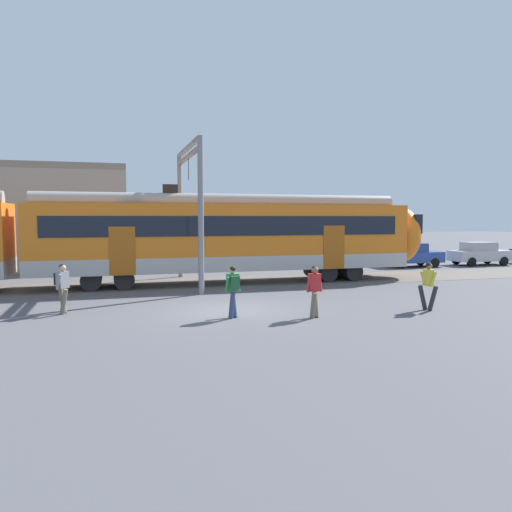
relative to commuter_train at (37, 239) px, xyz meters
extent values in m
plane|color=#515156|center=(6.92, -7.05, -2.25)|extent=(160.00, 160.00, 0.00)
cube|color=#B2ADA8|center=(8.52, 0.00, -1.20)|extent=(18.00, 3.06, 0.70)
cube|color=orange|center=(8.52, 0.00, 0.35)|extent=(18.00, 3.00, 2.40)
cube|color=black|center=(8.52, -1.51, 0.55)|extent=(16.56, 0.03, 0.90)
cube|color=#AC5413|center=(13.47, -1.52, -0.50)|extent=(1.10, 0.04, 2.10)
cube|color=#AC5413|center=(3.57, -1.52, -0.50)|extent=(1.10, 0.04, 2.10)
cylinder|color=gray|center=(8.52, 0.00, 1.73)|extent=(17.64, 0.70, 0.70)
cube|color=black|center=(5.82, 0.00, 2.28)|extent=(0.70, 0.12, 0.40)
cylinder|color=black|center=(14.80, 0.00, -1.80)|extent=(0.90, 2.40, 0.90)
cylinder|color=black|center=(13.40, 0.00, -1.80)|extent=(0.90, 2.40, 0.90)
cylinder|color=black|center=(3.64, 0.00, -1.80)|extent=(0.90, 2.40, 0.90)
cylinder|color=black|center=(2.24, 0.00, -1.80)|extent=(0.90, 2.40, 0.90)
ellipsoid|color=orange|center=(18.07, 0.00, 0.00)|extent=(1.80, 2.85, 2.95)
cube|color=black|center=(18.42, 0.00, 0.60)|extent=(0.40, 2.40, 1.00)
cylinder|color=#6B6051|center=(1.59, -6.27, -1.82)|extent=(0.36, 0.36, 0.87)
cylinder|color=#6B6051|center=(1.51, -5.94, -1.82)|extent=(0.36, 0.36, 0.87)
cube|color=gray|center=(1.55, -6.10, -1.11)|extent=(0.42, 0.42, 0.56)
cylinder|color=gray|center=(1.65, -5.89, -1.16)|extent=(0.24, 0.24, 0.52)
cylinder|color=gray|center=(1.45, -6.32, -1.16)|extent=(0.24, 0.24, 0.52)
sphere|color=tan|center=(1.56, -6.12, -0.72)|extent=(0.22, 0.22, 0.22)
sphere|color=black|center=(1.55, -6.10, -0.69)|extent=(0.20, 0.20, 0.20)
cube|color=black|center=(1.42, -5.98, -1.09)|extent=(0.31, 0.31, 0.40)
cylinder|color=navy|center=(6.85, -8.19, -1.82)|extent=(0.20, 0.37, 0.87)
cylinder|color=navy|center=(6.72, -8.50, -1.82)|extent=(0.20, 0.37, 0.87)
cube|color=#2D7F47|center=(6.78, -8.34, -1.11)|extent=(0.39, 0.29, 0.56)
cylinder|color=#2D7F47|center=(6.58, -8.46, -1.16)|extent=(0.13, 0.26, 0.52)
cylinder|color=#2D7F47|center=(6.99, -8.23, -1.16)|extent=(0.13, 0.26, 0.52)
sphere|color=tan|center=(6.78, -8.32, -0.72)|extent=(0.22, 0.22, 0.22)
sphere|color=black|center=(6.78, -8.34, -0.69)|extent=(0.20, 0.20, 0.20)
cube|color=#235633|center=(6.81, -8.52, -1.09)|extent=(0.30, 0.20, 0.40)
cylinder|color=#6B6051|center=(9.18, -9.19, -1.82)|extent=(0.17, 0.36, 0.87)
cylinder|color=#6B6051|center=(9.37, -8.92, -1.82)|extent=(0.17, 0.36, 0.87)
cube|color=red|center=(9.28, -9.05, -1.11)|extent=(0.37, 0.26, 0.56)
cylinder|color=red|center=(9.50, -8.98, -1.16)|extent=(0.10, 0.25, 0.52)
cylinder|color=red|center=(9.05, -9.12, -1.16)|extent=(0.10, 0.25, 0.52)
sphere|color=brown|center=(9.27, -9.07, -0.72)|extent=(0.22, 0.22, 0.22)
sphere|color=black|center=(9.28, -9.05, -0.69)|extent=(0.20, 0.20, 0.20)
cube|color=navy|center=(9.28, -8.87, -1.09)|extent=(0.29, 0.17, 0.40)
cylinder|color=#28282D|center=(13.63, -9.07, -1.82)|extent=(0.38, 0.21, 0.87)
cylinder|color=#28282D|center=(13.39, -8.84, -1.82)|extent=(0.38, 0.21, 0.87)
cube|color=gold|center=(13.51, -8.95, -1.11)|extent=(0.30, 0.40, 0.56)
cylinder|color=gold|center=(13.48, -8.72, -1.16)|extent=(0.26, 0.13, 0.52)
cylinder|color=gold|center=(13.55, -9.19, -1.16)|extent=(0.26, 0.13, 0.52)
sphere|color=brown|center=(13.53, -8.96, -0.72)|extent=(0.22, 0.22, 0.22)
sphere|color=black|center=(13.51, -8.95, -0.69)|extent=(0.20, 0.20, 0.20)
cube|color=#284799|center=(21.72, 4.47, -1.61)|extent=(4.02, 1.69, 0.68)
cube|color=navy|center=(21.57, 4.47, -0.99)|extent=(1.92, 1.46, 0.56)
cube|color=black|center=(22.52, 4.46, -1.03)|extent=(0.14, 1.37, 0.48)
cylinder|color=black|center=(22.97, 5.23, -1.95)|extent=(0.60, 0.21, 0.60)
cylinder|color=black|center=(22.95, 3.68, -1.95)|extent=(0.60, 0.21, 0.60)
cylinder|color=black|center=(20.49, 5.27, -1.95)|extent=(0.60, 0.21, 0.60)
cylinder|color=black|center=(20.47, 3.71, -1.95)|extent=(0.60, 0.21, 0.60)
cube|color=#B7BABF|center=(26.88, 4.25, -1.61)|extent=(4.05, 1.77, 0.68)
cube|color=#A1A3A8|center=(26.73, 4.26, -0.99)|extent=(1.95, 1.50, 0.56)
cube|color=black|center=(27.68, 4.23, -1.03)|extent=(0.16, 1.37, 0.48)
cylinder|color=black|center=(28.15, 4.99, -1.95)|extent=(0.61, 0.22, 0.60)
cylinder|color=black|center=(28.10, 3.43, -1.95)|extent=(0.61, 0.22, 0.60)
cylinder|color=black|center=(25.67, 5.07, -1.95)|extent=(0.61, 0.22, 0.60)
cylinder|color=black|center=(25.62, 3.51, -1.95)|extent=(0.61, 0.22, 0.60)
cylinder|color=gray|center=(6.68, -3.20, 1.00)|extent=(0.24, 0.24, 6.50)
cylinder|color=gray|center=(6.68, 3.20, 1.00)|extent=(0.24, 0.24, 6.50)
cube|color=gray|center=(6.68, 0.00, 4.20)|extent=(0.20, 6.40, 0.16)
cube|color=gray|center=(6.68, 0.00, 3.80)|extent=(0.20, 6.40, 0.16)
cylinder|color=black|center=(6.68, 0.00, 3.20)|extent=(0.03, 0.03, 1.00)
camera|label=1|loc=(3.12, -23.57, 0.93)|focal=35.00mm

